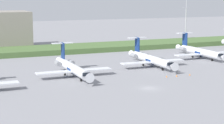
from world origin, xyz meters
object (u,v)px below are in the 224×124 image
object	(u,v)px
safety_cone_rear_marker	(190,75)
regional_jet_fifth	(200,52)
antenna_mast	(186,21)
regional_jet_third	(73,68)
safety_cone_mid_marker	(177,76)
regional_jet_fourth	(151,59)
safety_cone_front_marker	(167,76)

from	to	relation	value
safety_cone_rear_marker	regional_jet_fifth	bearing A→B (deg)	50.12
regional_jet_fifth	antenna_mast	xyz separation A→B (m)	(22.99, 44.85, 8.64)
regional_jet_fifth	antenna_mast	world-z (taller)	antenna_mast
regional_jet_third	safety_cone_mid_marker	world-z (taller)	regional_jet_third
regional_jet_fourth	safety_cone_mid_marker	bearing A→B (deg)	-93.11
regional_jet_fourth	regional_jet_fifth	xyz separation A→B (m)	(26.08, 8.64, 0.00)
antenna_mast	safety_cone_rear_marker	xyz separation A→B (m)	(-45.43, -71.70, -10.90)
safety_cone_front_marker	safety_cone_mid_marker	xyz separation A→B (m)	(3.22, -0.43, 0.00)
regional_jet_third	regional_jet_fifth	size ratio (longest dim) A/B	1.00
regional_jet_third	safety_cone_rear_marker	bearing A→B (deg)	-21.33
regional_jet_fifth	safety_cone_rear_marker	distance (m)	35.07
safety_cone_front_marker	regional_jet_third	bearing A→B (deg)	153.69
safety_cone_mid_marker	safety_cone_rear_marker	xyz separation A→B (m)	(4.64, -0.01, 0.00)
regional_jet_fourth	safety_cone_rear_marker	bearing A→B (deg)	-78.67
regional_jet_fifth	safety_cone_front_marker	size ratio (longest dim) A/B	56.36
regional_jet_fifth	safety_cone_mid_marker	xyz separation A→B (m)	(-27.07, -26.84, -2.26)
regional_jet_fourth	regional_jet_fifth	bearing A→B (deg)	18.34
regional_jet_fourth	safety_cone_rear_marker	world-z (taller)	regional_jet_fourth
regional_jet_fourth	safety_cone_mid_marker	distance (m)	18.36
safety_cone_mid_marker	regional_jet_fourth	bearing A→B (deg)	86.89
safety_cone_front_marker	safety_cone_rear_marker	distance (m)	7.87
safety_cone_rear_marker	safety_cone_mid_marker	bearing A→B (deg)	179.82
safety_cone_mid_marker	safety_cone_rear_marker	bearing A→B (deg)	-0.18
safety_cone_front_marker	safety_cone_rear_marker	xyz separation A→B (m)	(7.86, -0.44, 0.00)
safety_cone_front_marker	safety_cone_mid_marker	bearing A→B (deg)	-7.60
antenna_mast	regional_jet_fifth	bearing A→B (deg)	-117.14
regional_jet_fifth	safety_cone_front_marker	bearing A→B (deg)	-138.92
regional_jet_fifth	regional_jet_fourth	bearing A→B (deg)	-161.66
regional_jet_fifth	safety_cone_front_marker	world-z (taller)	regional_jet_fifth
regional_jet_third	regional_jet_fourth	distance (m)	29.93
antenna_mast	safety_cone_rear_marker	size ratio (longest dim) A/B	49.24
regional_jet_third	regional_jet_fifth	world-z (taller)	same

